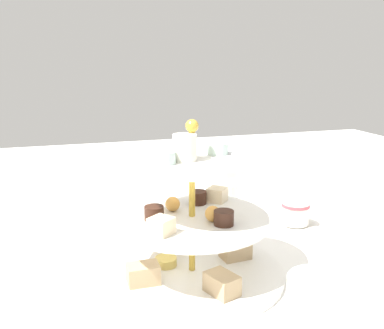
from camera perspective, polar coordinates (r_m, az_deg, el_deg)
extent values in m
plane|color=white|center=(0.74, 0.00, -14.09)|extent=(2.40, 2.40, 0.00)
cylinder|color=white|center=(0.74, 0.00, -13.75)|extent=(0.30, 0.30, 0.01)
cylinder|color=white|center=(0.70, 0.00, -7.03)|extent=(0.24, 0.24, 0.01)
cylinder|color=white|center=(0.67, 0.00, 0.34)|extent=(0.19, 0.19, 0.01)
cylinder|color=gold|center=(0.69, 0.00, -5.07)|extent=(0.01, 0.01, 0.24)
sphere|color=gold|center=(0.66, 0.00, 5.02)|extent=(0.02, 0.02, 0.02)
cube|color=tan|center=(0.69, -6.32, -13.85)|extent=(0.05, 0.03, 0.03)
cube|color=tan|center=(0.66, 3.87, -15.13)|extent=(0.05, 0.06, 0.03)
cube|color=tan|center=(0.77, 5.62, -10.88)|extent=(0.05, 0.04, 0.03)
cube|color=tan|center=(0.80, -3.16, -10.00)|extent=(0.05, 0.06, 0.03)
cylinder|color=#E5C660|center=(0.74, -3.39, -12.39)|extent=(0.04, 0.04, 0.01)
cylinder|color=#381E14|center=(0.67, -4.84, -6.38)|extent=(0.03, 0.03, 0.02)
cylinder|color=#381E14|center=(0.66, 4.12, -6.88)|extent=(0.03, 0.03, 0.02)
cylinder|color=#381E14|center=(0.75, 0.73, -4.27)|extent=(0.03, 0.03, 0.02)
cube|color=beige|center=(0.63, -3.99, -7.92)|extent=(0.04, 0.04, 0.02)
cube|color=beige|center=(0.76, 3.25, -3.89)|extent=(0.04, 0.04, 0.02)
sphere|color=gold|center=(0.67, 2.69, -6.35)|extent=(0.02, 0.02, 0.02)
sphere|color=gold|center=(0.71, -2.52, -5.10)|extent=(0.02, 0.02, 0.02)
cylinder|color=silver|center=(0.70, 3.31, 2.06)|extent=(0.03, 0.03, 0.02)
cylinder|color=silver|center=(0.64, -3.64, 0.89)|extent=(0.03, 0.03, 0.02)
cylinder|color=white|center=(0.65, -0.95, 2.20)|extent=(0.04, 0.04, 0.04)
cube|color=silver|center=(0.71, 2.62, 1.58)|extent=(0.08, 0.05, 0.00)
cube|color=silver|center=(0.69, -4.09, 1.15)|extent=(0.08, 0.06, 0.00)
cylinder|color=silver|center=(0.99, 4.09, -4.53)|extent=(0.06, 0.06, 0.07)
cylinder|color=white|center=(0.96, 13.11, -7.57)|extent=(0.09, 0.09, 0.01)
cylinder|color=white|center=(0.95, 13.19, -6.13)|extent=(0.06, 0.06, 0.04)
cylinder|color=#D14C56|center=(0.94, 13.25, -5.08)|extent=(0.06, 0.06, 0.01)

